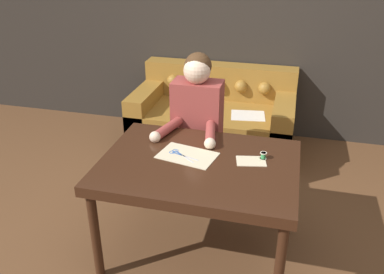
# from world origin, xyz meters

# --- Properties ---
(ground_plane) EXTENTS (16.00, 16.00, 0.00)m
(ground_plane) POSITION_xyz_m (0.00, 0.00, 0.00)
(ground_plane) COLOR brown
(wall_back) EXTENTS (8.00, 0.06, 2.60)m
(wall_back) POSITION_xyz_m (0.00, 2.08, 1.30)
(wall_back) COLOR #2D2823
(wall_back) RESTS_ON ground_plane
(dining_table) EXTENTS (1.26, 0.92, 0.72)m
(dining_table) POSITION_xyz_m (-0.07, -0.01, 0.65)
(dining_table) COLOR #381E11
(dining_table) RESTS_ON ground_plane
(couch) EXTENTS (1.62, 0.90, 0.80)m
(couch) POSITION_xyz_m (-0.30, 1.62, 0.29)
(couch) COLOR olive
(couch) RESTS_ON ground_plane
(person) EXTENTS (0.47, 0.60, 1.26)m
(person) POSITION_xyz_m (-0.23, 0.60, 0.64)
(person) COLOR #33281E
(person) RESTS_ON ground_plane
(pattern_paper_main) EXTENTS (0.41, 0.31, 0.00)m
(pattern_paper_main) POSITION_xyz_m (-0.16, 0.05, 0.72)
(pattern_paper_main) COLOR beige
(pattern_paper_main) RESTS_ON dining_table
(pattern_paper_offcut) EXTENTS (0.21, 0.17, 0.00)m
(pattern_paper_offcut) POSITION_xyz_m (0.25, 0.08, 0.72)
(pattern_paper_offcut) COLOR beige
(pattern_paper_offcut) RESTS_ON dining_table
(scissors) EXTENTS (0.22, 0.15, 0.01)m
(scissors) POSITION_xyz_m (-0.22, 0.05, 0.73)
(scissors) COLOR silver
(scissors) RESTS_ON dining_table
(thread_spool) EXTENTS (0.04, 0.04, 0.05)m
(thread_spool) POSITION_xyz_m (0.32, 0.13, 0.75)
(thread_spool) COLOR #338C4C
(thread_spool) RESTS_ON dining_table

